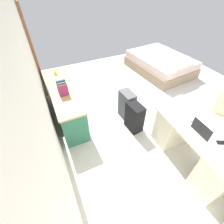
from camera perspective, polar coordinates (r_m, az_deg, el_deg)
The scene contains 14 objects.
ground_plane at distance 3.95m, azimuth 12.39°, elevation 1.88°, with size 5.89×5.89×0.00m, color beige.
wall_back at distance 2.59m, azimuth -25.86°, elevation 10.41°, with size 4.89×0.10×2.61m, color white.
door_wooden at distance 4.44m, azimuth -26.06°, elevation 18.90°, with size 0.88×0.05×2.04m, color brown.
desk at distance 2.91m, azimuth 27.20°, elevation -10.66°, with size 1.47×0.72×0.75m.
office_chair at distance 3.47m, azimuth 33.71°, elevation -3.11°, with size 0.60×0.60×0.94m.
credenza at distance 3.53m, azimuth -16.18°, elevation 3.16°, with size 1.80×0.48×0.73m.
bed at distance 5.43m, azimuth 16.71°, elevation 16.07°, with size 2.01×1.56×0.58m.
suitcase_black at distance 3.19m, azimuth 7.91°, elevation -1.84°, with size 0.36×0.22×0.60m, color black.
suitcase_spare_grey at distance 3.41m, azimuth 5.26°, elevation 2.37°, with size 0.36×0.22×0.64m, color #4C4C51.
laptop at distance 2.59m, azimuth 29.49°, elevation -5.78°, with size 0.32×0.23×0.21m.
computer_mouse at distance 2.74m, azimuth 26.17°, elevation -2.39°, with size 0.06×0.10×0.03m, color white.
cell_phone_near_laptop at distance 2.64m, azimuth 34.34°, elevation -8.91°, with size 0.07×0.14×0.01m, color black.
book_row at distance 3.10m, azimuth -17.11°, elevation 8.03°, with size 0.20×0.17×0.24m.
figurine_small at distance 3.79m, azimuth -19.41°, elevation 13.03°, with size 0.08×0.08×0.11m, color gold.
Camera 1 is at (-2.29, 2.02, 2.51)m, focal length 25.87 mm.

